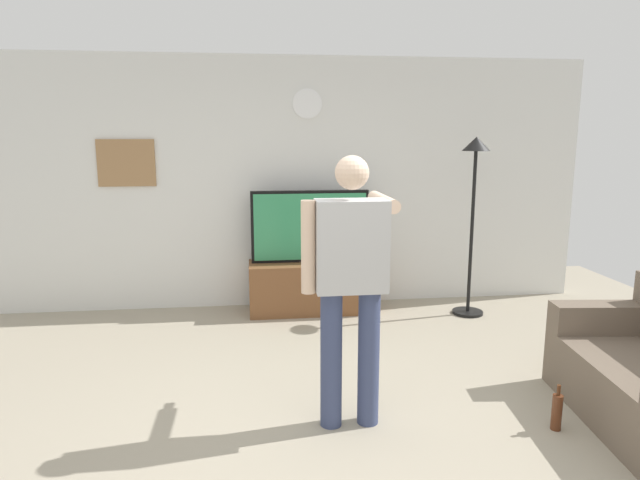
# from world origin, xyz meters

# --- Properties ---
(ground_plane) EXTENTS (8.40, 8.40, 0.00)m
(ground_plane) POSITION_xyz_m (0.00, 0.00, 0.00)
(ground_plane) COLOR #9E937F
(back_wall) EXTENTS (6.40, 0.10, 2.70)m
(back_wall) POSITION_xyz_m (0.00, 2.95, 1.35)
(back_wall) COLOR silver
(back_wall) RESTS_ON ground_plane
(tv_stand) EXTENTS (1.31, 0.50, 0.54)m
(tv_stand) POSITION_xyz_m (0.10, 2.60, 0.27)
(tv_stand) COLOR brown
(tv_stand) RESTS_ON ground_plane
(television) EXTENTS (1.25, 0.07, 0.76)m
(television) POSITION_xyz_m (0.10, 2.65, 0.92)
(television) COLOR black
(television) RESTS_ON tv_stand
(wall_clock) EXTENTS (0.31, 0.03, 0.31)m
(wall_clock) POSITION_xyz_m (0.10, 2.89, 2.20)
(wall_clock) COLOR white
(framed_picture) EXTENTS (0.58, 0.04, 0.49)m
(framed_picture) POSITION_xyz_m (-1.79, 2.90, 1.59)
(framed_picture) COLOR #997047
(floor_lamp) EXTENTS (0.32, 0.32, 1.86)m
(floor_lamp) POSITION_xyz_m (1.75, 2.31, 1.33)
(floor_lamp) COLOR black
(floor_lamp) RESTS_ON ground_plane
(person_standing_nearer_lamp) EXTENTS (0.63, 0.78, 1.76)m
(person_standing_nearer_lamp) POSITION_xyz_m (0.10, 0.22, 1.01)
(person_standing_nearer_lamp) COLOR #384266
(person_standing_nearer_lamp) RESTS_ON ground_plane
(beverage_bottle) EXTENTS (0.07, 0.07, 0.31)m
(beverage_bottle) POSITION_xyz_m (1.42, -0.03, 0.12)
(beverage_bottle) COLOR #592D19
(beverage_bottle) RESTS_ON ground_plane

